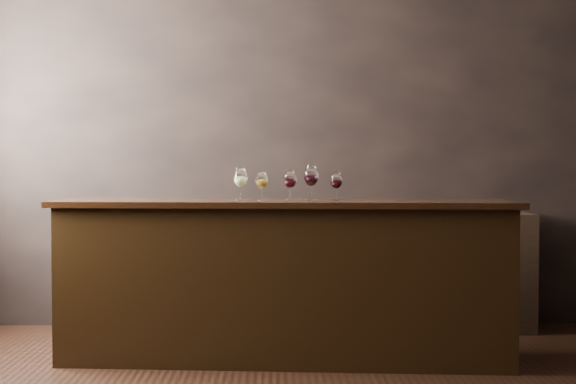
{
  "coord_description": "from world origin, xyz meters",
  "views": [
    {
      "loc": [
        -0.0,
        -3.82,
        1.22
      ],
      "look_at": [
        0.06,
        1.15,
        1.05
      ],
      "focal_mm": 50.0,
      "sensor_mm": 36.0,
      "label": 1
    }
  ],
  "objects_px": {
    "bar_counter": "(285,283)",
    "back_bar_shelf": "(368,272)",
    "glass_red_b": "(311,177)",
    "glass_amber": "(262,181)",
    "glass_white": "(241,178)",
    "glass_red_c": "(336,181)",
    "glass_red_a": "(290,180)"
  },
  "relations": [
    {
      "from": "bar_counter",
      "to": "back_bar_shelf",
      "type": "bearing_deg",
      "value": 59.34
    },
    {
      "from": "glass_white",
      "to": "glass_red_b",
      "type": "height_order",
      "value": "glass_red_b"
    },
    {
      "from": "back_bar_shelf",
      "to": "glass_amber",
      "type": "height_order",
      "value": "glass_amber"
    },
    {
      "from": "glass_white",
      "to": "glass_red_b",
      "type": "relative_size",
      "value": 0.93
    },
    {
      "from": "glass_red_c",
      "to": "glass_amber",
      "type": "bearing_deg",
      "value": 177.0
    },
    {
      "from": "back_bar_shelf",
      "to": "glass_amber",
      "type": "bearing_deg",
      "value": -131.59
    },
    {
      "from": "glass_white",
      "to": "glass_red_b",
      "type": "xyz_separation_m",
      "value": [
        0.44,
        0.03,
        0.01
      ]
    },
    {
      "from": "bar_counter",
      "to": "glass_red_c",
      "type": "height_order",
      "value": "glass_red_c"
    },
    {
      "from": "back_bar_shelf",
      "to": "glass_red_b",
      "type": "distance_m",
      "value": 1.2
    },
    {
      "from": "back_bar_shelf",
      "to": "glass_red_c",
      "type": "height_order",
      "value": "glass_red_c"
    },
    {
      "from": "back_bar_shelf",
      "to": "glass_red_b",
      "type": "xyz_separation_m",
      "value": [
        -0.45,
        -0.85,
        0.71
      ]
    },
    {
      "from": "glass_white",
      "to": "glass_amber",
      "type": "distance_m",
      "value": 0.13
    },
    {
      "from": "glass_red_b",
      "to": "glass_red_a",
      "type": "bearing_deg",
      "value": -170.95
    },
    {
      "from": "glass_white",
      "to": "glass_amber",
      "type": "relative_size",
      "value": 1.14
    },
    {
      "from": "glass_amber",
      "to": "glass_red_a",
      "type": "height_order",
      "value": "glass_red_a"
    },
    {
      "from": "glass_red_b",
      "to": "bar_counter",
      "type": "bearing_deg",
      "value": -170.19
    },
    {
      "from": "back_bar_shelf",
      "to": "glass_red_a",
      "type": "distance_m",
      "value": 1.26
    },
    {
      "from": "glass_red_b",
      "to": "glass_amber",
      "type": "bearing_deg",
      "value": -178.91
    },
    {
      "from": "bar_counter",
      "to": "back_bar_shelf",
      "type": "xyz_separation_m",
      "value": [
        0.62,
        0.88,
        -0.05
      ]
    },
    {
      "from": "bar_counter",
      "to": "glass_amber",
      "type": "bearing_deg",
      "value": 175.41
    },
    {
      "from": "back_bar_shelf",
      "to": "glass_red_c",
      "type": "relative_size",
      "value": 13.62
    },
    {
      "from": "glass_amber",
      "to": "glass_red_b",
      "type": "distance_m",
      "value": 0.31
    },
    {
      "from": "glass_red_a",
      "to": "glass_white",
      "type": "bearing_deg",
      "value": -179.24
    },
    {
      "from": "glass_amber",
      "to": "glass_red_b",
      "type": "height_order",
      "value": "glass_red_b"
    },
    {
      "from": "back_bar_shelf",
      "to": "glass_white",
      "type": "xyz_separation_m",
      "value": [
        -0.89,
        -0.88,
        0.7
      ]
    },
    {
      "from": "back_bar_shelf",
      "to": "glass_red_b",
      "type": "relative_size",
      "value": 11.12
    },
    {
      "from": "bar_counter",
      "to": "glass_white",
      "type": "distance_m",
      "value": 0.71
    },
    {
      "from": "glass_red_c",
      "to": "bar_counter",
      "type": "bearing_deg",
      "value": 179.71
    },
    {
      "from": "glass_white",
      "to": "glass_red_a",
      "type": "relative_size",
      "value": 1.08
    },
    {
      "from": "glass_white",
      "to": "glass_amber",
      "type": "bearing_deg",
      "value": 8.36
    },
    {
      "from": "glass_amber",
      "to": "glass_red_b",
      "type": "relative_size",
      "value": 0.81
    },
    {
      "from": "bar_counter",
      "to": "back_bar_shelf",
      "type": "relative_size",
      "value": 1.15
    }
  ]
}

